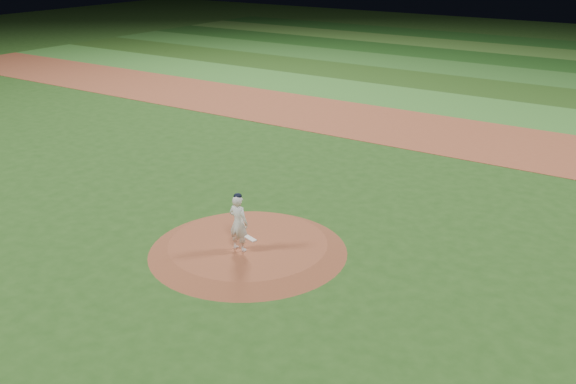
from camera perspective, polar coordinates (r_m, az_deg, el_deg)
The scene contains 12 objects.
ground at distance 17.92m, azimuth -3.56°, elevation -5.23°, with size 120.00×120.00×0.00m, color #244D19.
infield_dirt_band at distance 29.53m, azimuth 13.05°, elevation 5.15°, with size 70.00×6.00×0.02m, color #974B2E.
outfield_stripe_0 at distance 34.58m, azimuth 16.40°, elevation 7.19°, with size 70.00×5.00×0.02m, color #397C2D.
outfield_stripe_1 at distance 39.28m, azimuth 18.70°, elevation 8.58°, with size 70.00×5.00×0.02m, color #254B18.
outfield_stripe_2 at distance 44.04m, azimuth 20.52°, elevation 9.65°, with size 70.00×5.00×0.02m, color #2F6825.
outfield_stripe_3 at distance 48.85m, azimuth 21.99°, elevation 10.51°, with size 70.00×5.00×0.02m, color #1B4817.
outfield_stripe_4 at distance 53.70m, azimuth 23.20°, elevation 11.21°, with size 70.00×5.00×0.02m, color #3D6E28.
outfield_stripe_5 at distance 58.57m, azimuth 24.22°, elevation 11.79°, with size 70.00×5.00×0.02m, color #1B4B18.
pitchers_mound at distance 17.86m, azimuth -3.57°, elevation -4.88°, with size 5.50×5.50×0.25m, color brown.
pitching_rubber at distance 18.07m, azimuth -3.53°, elevation -4.06°, with size 0.61×0.15×0.03m, color silver.
rosin_bag at distance 19.10m, azimuth -4.57°, elevation -2.56°, with size 0.11×0.11×0.06m, color beige.
pitcher_on_mound at distance 17.10m, azimuth -4.42°, elevation -2.71°, with size 0.58×0.38×1.64m.
Camera 1 is at (9.76, -12.69, 8.05)m, focal length 40.00 mm.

